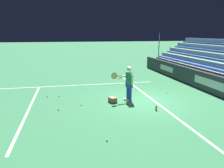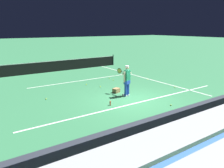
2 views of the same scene
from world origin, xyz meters
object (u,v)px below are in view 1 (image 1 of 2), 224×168
object	(u,v)px
ball_box_cardboard	(113,100)
tennis_ball_by_box	(58,110)
tennis_ball_far_left	(80,86)
tennis_ball_toward_net	(118,84)
tennis_player	(129,83)
water_bottle	(156,108)
tennis_ball_on_baseline	(81,105)
tennis_ball_stray_back	(167,93)
tennis_ball_near_player	(59,96)
tennis_ball_midcourt	(107,140)
tennis_ball_far_right	(47,96)

from	to	relation	value
ball_box_cardboard	tennis_ball_by_box	world-z (taller)	ball_box_cardboard
ball_box_cardboard	tennis_ball_far_left	xyz separation A→B (m)	(3.79, 1.34, -0.10)
ball_box_cardboard	tennis_ball_toward_net	bearing A→B (deg)	-17.90
tennis_player	tennis_ball_by_box	distance (m)	3.62
tennis_ball_far_left	tennis_ball_toward_net	size ratio (longest dim) A/B	1.00
tennis_ball_toward_net	tennis_ball_by_box	xyz separation A→B (m)	(-4.38, 3.80, 0.00)
ball_box_cardboard	water_bottle	xyz separation A→B (m)	(-1.52, -1.65, -0.02)
ball_box_cardboard	tennis_ball_far_left	bearing A→B (deg)	19.45
ball_box_cardboard	tennis_ball_on_baseline	distance (m)	1.56
ball_box_cardboard	tennis_ball_stray_back	distance (m)	3.49
tennis_ball_near_player	tennis_ball_by_box	bearing A→B (deg)	-179.43
tennis_ball_near_player	water_bottle	size ratio (longest dim) A/B	0.30
tennis_player	tennis_ball_far_left	distance (m)	4.36
tennis_ball_far_left	tennis_ball_midcourt	size ratio (longest dim) A/B	1.00
tennis_player	tennis_ball_far_right	size ratio (longest dim) A/B	25.98
tennis_player	tennis_ball_toward_net	xyz separation A→B (m)	(3.63, -0.37, -0.86)
tennis_ball_on_baseline	tennis_ball_midcourt	world-z (taller)	same
ball_box_cardboard	tennis_ball_near_player	world-z (taller)	ball_box_cardboard
water_bottle	tennis_ball_midcourt	bearing A→B (deg)	131.40
tennis_ball_midcourt	tennis_ball_stray_back	bearing A→B (deg)	-42.41
water_bottle	ball_box_cardboard	bearing A→B (deg)	47.29
tennis_ball_far_left	water_bottle	bearing A→B (deg)	-150.65
tennis_ball_toward_net	tennis_ball_stray_back	bearing A→B (deg)	-142.60
ball_box_cardboard	tennis_ball_midcourt	world-z (taller)	ball_box_cardboard
ball_box_cardboard	water_bottle	size ratio (longest dim) A/B	1.82
tennis_ball_on_baseline	tennis_ball_toward_net	bearing A→B (deg)	-35.18
tennis_player	tennis_ball_on_baseline	world-z (taller)	tennis_player
tennis_ball_far_right	tennis_ball_near_player	world-z (taller)	same
tennis_ball_on_baseline	water_bottle	world-z (taller)	water_bottle
water_bottle	tennis_ball_stray_back	bearing A→B (deg)	-35.04
tennis_ball_midcourt	tennis_ball_far_right	bearing A→B (deg)	21.93
tennis_ball_far_left	tennis_ball_midcourt	world-z (taller)	same
tennis_ball_far_right	tennis_ball_near_player	bearing A→B (deg)	-95.08
tennis_ball_toward_net	tennis_ball_near_player	xyz separation A→B (m)	(-2.16, 3.82, 0.00)
ball_box_cardboard	tennis_ball_midcourt	xyz separation A→B (m)	(-3.87, 1.02, -0.10)
tennis_ball_near_player	tennis_ball_far_left	bearing A→B (deg)	-30.01
tennis_ball_stray_back	water_bottle	size ratio (longest dim) A/B	0.30
tennis_ball_toward_net	tennis_ball_stray_back	distance (m)	3.54
tennis_ball_toward_net	tennis_ball_on_baseline	xyz separation A→B (m)	(-3.91, 2.76, 0.00)
tennis_ball_midcourt	ball_box_cardboard	bearing A→B (deg)	-14.72
tennis_ball_midcourt	water_bottle	distance (m)	3.55
tennis_ball_far_left	tennis_ball_by_box	distance (m)	4.60
tennis_ball_midcourt	water_bottle	bearing A→B (deg)	-48.60
tennis_ball_far_left	tennis_ball_near_player	world-z (taller)	same
ball_box_cardboard	tennis_ball_stray_back	size ratio (longest dim) A/B	6.06
ball_box_cardboard	tennis_ball_toward_net	distance (m)	3.93
tennis_ball_toward_net	tennis_ball_stray_back	size ratio (longest dim) A/B	1.00
tennis_ball_far_right	ball_box_cardboard	bearing A→B (deg)	-116.78
tennis_ball_midcourt	tennis_ball_by_box	bearing A→B (deg)	26.02
tennis_player	tennis_ball_far_right	bearing A→B (deg)	69.54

